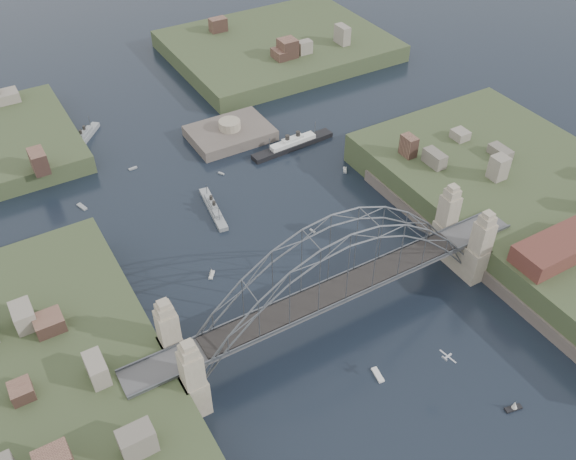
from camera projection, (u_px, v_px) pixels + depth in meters
The scene contains 19 objects.
ground at pixel (334, 320), 122.39m from camera, with size 500.00×500.00×0.00m, color black.
bridge at pixel (337, 275), 114.35m from camera, with size 84.00×13.80×24.60m.
shore_west at pixel (36, 450), 99.11m from camera, with size 50.50×90.00×12.00m.
shore_east at pixel (542, 218), 143.11m from camera, with size 50.50×90.00×12.00m.
headland_ne at pixel (278, 52), 212.96m from camera, with size 70.00×55.00×9.50m, color #344124.
fort_island at pixel (231, 139), 172.96m from camera, with size 22.00×16.00×9.40m.
wharf_shed at pixel (560, 247), 123.61m from camera, with size 20.00×8.00×4.00m, color #592D26.
naval_cruiser_near at pixel (213, 208), 147.77m from camera, with size 4.48×16.61×4.94m.
naval_cruiser_far at pixel (84, 138), 171.19m from camera, with size 11.94×13.49×5.35m.
ocean_liner at pixel (293, 145), 168.40m from camera, with size 24.72×4.69×6.03m.
aeroplane at pixel (447, 357), 105.31m from camera, with size 1.93×3.52×0.51m.
small_boat_a at pixel (211, 273), 131.16m from camera, with size 2.13×2.41×2.38m.
small_boat_b at pixel (312, 231), 142.41m from camera, with size 0.84×1.69×0.45m.
small_boat_c at pixel (378, 375), 112.26m from camera, with size 1.66×3.49×0.45m.
small_boat_d at pixel (345, 170), 160.59m from camera, with size 2.01×2.53×1.43m.
small_boat_e at pixel (82, 207), 149.19m from camera, with size 1.95×3.38×0.45m.
small_boat_f at pixel (221, 174), 159.58m from camera, with size 1.31×1.74×0.45m.
small_boat_g at pixel (514, 406), 106.60m from camera, with size 3.23×1.63×2.38m.
small_boat_h at pixel (133, 168), 161.30m from camera, with size 2.28×0.89×0.45m.
Camera 1 is at (-48.98, -65.39, 93.28)m, focal length 38.77 mm.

